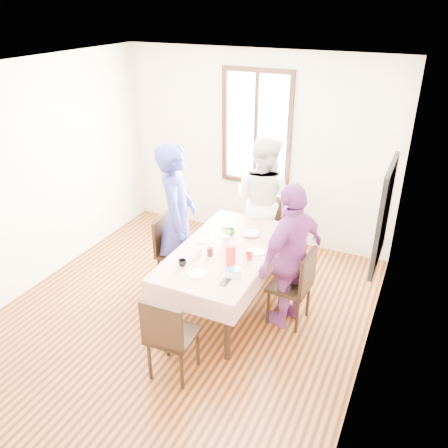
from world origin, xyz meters
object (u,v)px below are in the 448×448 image
(chair_right, at_px, (290,286))
(chair_far, at_px, (262,230))
(dining_table, at_px, (226,278))
(chair_near, at_px, (173,335))
(person_far, at_px, (263,201))
(chair_left, at_px, (177,252))
(person_right, at_px, (290,256))
(person_left, at_px, (176,219))

(chair_right, bearing_deg, chair_far, 37.60)
(dining_table, bearing_deg, chair_near, -90.00)
(chair_near, relative_size, person_far, 0.52)
(chair_right, bearing_deg, chair_left, 90.09)
(dining_table, xyz_separation_m, person_far, (0.00, 1.16, 0.51))
(chair_far, distance_m, person_right, 1.39)
(person_left, bearing_deg, chair_left, 65.89)
(chair_left, xyz_separation_m, chair_near, (0.75, -1.35, 0.00))
(chair_far, xyz_separation_m, chair_near, (0.00, -2.37, 0.00))
(chair_far, bearing_deg, person_far, 90.89)
(dining_table, height_order, chair_near, chair_near)
(person_left, height_order, person_far, person_left)
(chair_far, bearing_deg, dining_table, 90.89)
(chair_left, distance_m, person_left, 0.47)
(chair_far, height_order, chair_near, same)
(person_left, bearing_deg, person_far, -60.01)
(dining_table, xyz_separation_m, chair_far, (0.00, 1.19, 0.08))
(chair_right, height_order, person_far, person_far)
(chair_left, height_order, chair_near, same)
(chair_near, bearing_deg, dining_table, 87.56)
(chair_left, height_order, chair_right, same)
(chair_left, bearing_deg, person_far, 137.62)
(chair_far, relative_size, person_left, 0.49)
(dining_table, height_order, chair_far, chair_far)
(person_right, bearing_deg, person_left, -73.15)
(person_right, bearing_deg, chair_far, -126.24)
(chair_left, height_order, chair_far, same)
(chair_near, bearing_deg, chair_left, 116.51)
(chair_far, xyz_separation_m, person_right, (0.73, -1.13, 0.37))
(chair_near, bearing_deg, person_far, 87.56)
(chair_near, bearing_deg, person_left, 115.86)
(chair_far, bearing_deg, chair_near, 90.89)
(chair_right, xyz_separation_m, chair_far, (-0.75, 1.13, 0.00))
(chair_right, relative_size, person_left, 0.49)
(dining_table, xyz_separation_m, chair_right, (0.75, 0.05, 0.08))
(dining_table, bearing_deg, person_far, 90.00)
(chair_right, bearing_deg, dining_table, 98.37)
(chair_near, xyz_separation_m, person_far, (0.00, 2.35, 0.43))
(dining_table, relative_size, chair_right, 1.89)
(dining_table, relative_size, chair_near, 1.89)
(chair_left, bearing_deg, chair_far, 138.21)
(dining_table, distance_m, chair_left, 0.77)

